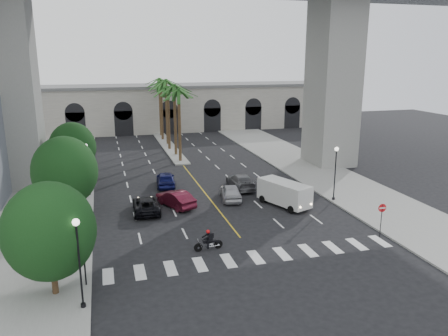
{
  "coord_description": "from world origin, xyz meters",
  "views": [
    {
      "loc": [
        -9.74,
        -27.8,
        13.6
      ],
      "look_at": [
        -0.19,
        6.0,
        4.6
      ],
      "focal_mm": 35.0,
      "sensor_mm": 36.0,
      "label": 1
    }
  ],
  "objects_px": {
    "car_a": "(231,192)",
    "car_b": "(175,199)",
    "car_e": "(166,179)",
    "car_c": "(146,205)",
    "car_d": "(241,181)",
    "lamp_post_left_far": "(87,165)",
    "pedestrian_b": "(49,214)",
    "motorcycle_rider": "(209,241)",
    "pedestrian_a": "(56,243)",
    "do_not_enter_sign": "(382,213)",
    "lamp_post_left_near": "(79,256)",
    "traffic_signal_near": "(83,249)",
    "traffic_signal_far": "(85,225)",
    "cargo_van": "(284,193)",
    "lamp_post_right": "(335,169)"
  },
  "relations": [
    {
      "from": "lamp_post_left_far",
      "to": "pedestrian_b",
      "type": "height_order",
      "value": "lamp_post_left_far"
    },
    {
      "from": "car_a",
      "to": "cargo_van",
      "type": "xyz_separation_m",
      "value": [
        4.31,
        -3.15,
        0.51
      ]
    },
    {
      "from": "car_e",
      "to": "pedestrian_a",
      "type": "xyz_separation_m",
      "value": [
        -9.89,
        -14.76,
        0.13
      ]
    },
    {
      "from": "cargo_van",
      "to": "lamp_post_left_far",
      "type": "bearing_deg",
      "value": 134.07
    },
    {
      "from": "do_not_enter_sign",
      "to": "motorcycle_rider",
      "type": "bearing_deg",
      "value": 179.28
    },
    {
      "from": "cargo_van",
      "to": "car_b",
      "type": "bearing_deg",
      "value": 143.92
    },
    {
      "from": "car_a",
      "to": "car_b",
      "type": "relative_size",
      "value": 0.96
    },
    {
      "from": "car_b",
      "to": "car_d",
      "type": "xyz_separation_m",
      "value": [
        7.64,
        3.87,
        0.0
      ]
    },
    {
      "from": "lamp_post_right",
      "to": "cargo_van",
      "type": "height_order",
      "value": "lamp_post_right"
    },
    {
      "from": "lamp_post_left_far",
      "to": "car_c",
      "type": "relative_size",
      "value": 1.08
    },
    {
      "from": "lamp_post_left_near",
      "to": "car_e",
      "type": "xyz_separation_m",
      "value": [
        7.88,
        22.3,
        -2.41
      ]
    },
    {
      "from": "lamp_post_left_near",
      "to": "traffic_signal_far",
      "type": "bearing_deg",
      "value": 89.12
    },
    {
      "from": "lamp_post_left_near",
      "to": "traffic_signal_near",
      "type": "bearing_deg",
      "value": 87.71
    },
    {
      "from": "car_d",
      "to": "do_not_enter_sign",
      "type": "bearing_deg",
      "value": 114.54
    },
    {
      "from": "motorcycle_rider",
      "to": "pedestrian_b",
      "type": "height_order",
      "value": "pedestrian_b"
    },
    {
      "from": "pedestrian_a",
      "to": "traffic_signal_near",
      "type": "bearing_deg",
      "value": -99.1
    },
    {
      "from": "car_b",
      "to": "car_e",
      "type": "distance_m",
      "value": 6.74
    },
    {
      "from": "pedestrian_b",
      "to": "car_a",
      "type": "bearing_deg",
      "value": 15.08
    },
    {
      "from": "car_d",
      "to": "cargo_van",
      "type": "relative_size",
      "value": 0.93
    },
    {
      "from": "car_a",
      "to": "traffic_signal_near",
      "type": "bearing_deg",
      "value": 54.78
    },
    {
      "from": "lamp_post_left_far",
      "to": "motorcycle_rider",
      "type": "relative_size",
      "value": 2.46
    },
    {
      "from": "lamp_post_left_far",
      "to": "lamp_post_right",
      "type": "relative_size",
      "value": 1.0
    },
    {
      "from": "do_not_enter_sign",
      "to": "traffic_signal_far",
      "type": "bearing_deg",
      "value": 178.92
    },
    {
      "from": "car_c",
      "to": "pedestrian_a",
      "type": "xyz_separation_m",
      "value": [
        -7.03,
        -7.26,
        0.25
      ]
    },
    {
      "from": "car_c",
      "to": "do_not_enter_sign",
      "type": "relative_size",
      "value": 1.84
    },
    {
      "from": "pedestrian_a",
      "to": "do_not_enter_sign",
      "type": "height_order",
      "value": "do_not_enter_sign"
    },
    {
      "from": "motorcycle_rider",
      "to": "cargo_van",
      "type": "distance_m",
      "value": 11.76
    },
    {
      "from": "car_d",
      "to": "pedestrian_b",
      "type": "xyz_separation_m",
      "value": [
        -18.49,
        -5.44,
        0.18
      ]
    },
    {
      "from": "car_e",
      "to": "pedestrian_b",
      "type": "relative_size",
      "value": 2.93
    },
    {
      "from": "lamp_post_left_far",
      "to": "motorcycle_rider",
      "type": "xyz_separation_m",
      "value": [
        8.56,
        -15.45,
        -2.51
      ]
    },
    {
      "from": "car_a",
      "to": "cargo_van",
      "type": "bearing_deg",
      "value": 152.66
    },
    {
      "from": "car_b",
      "to": "car_c",
      "type": "bearing_deg",
      "value": -8.51
    },
    {
      "from": "lamp_post_right",
      "to": "car_e",
      "type": "distance_m",
      "value": 17.75
    },
    {
      "from": "car_c",
      "to": "lamp_post_right",
      "type": "bearing_deg",
      "value": 176.55
    },
    {
      "from": "traffic_signal_near",
      "to": "car_e",
      "type": "bearing_deg",
      "value": 68.55
    },
    {
      "from": "car_e",
      "to": "car_c",
      "type": "bearing_deg",
      "value": 74.77
    },
    {
      "from": "lamp_post_left_near",
      "to": "pedestrian_a",
      "type": "height_order",
      "value": "lamp_post_left_near"
    },
    {
      "from": "car_e",
      "to": "motorcycle_rider",
      "type": "bearing_deg",
      "value": 97.98
    },
    {
      "from": "lamp_post_right",
      "to": "cargo_van",
      "type": "bearing_deg",
      "value": 179.91
    },
    {
      "from": "car_e",
      "to": "traffic_signal_near",
      "type": "bearing_deg",
      "value": 74.21
    },
    {
      "from": "lamp_post_left_far",
      "to": "traffic_signal_far",
      "type": "xyz_separation_m",
      "value": [
        0.1,
        -14.5,
        -0.71
      ]
    },
    {
      "from": "car_c",
      "to": "traffic_signal_far",
      "type": "bearing_deg",
      "value": 61.69
    },
    {
      "from": "car_c",
      "to": "car_e",
      "type": "bearing_deg",
      "value": -108.56
    },
    {
      "from": "car_e",
      "to": "do_not_enter_sign",
      "type": "height_order",
      "value": "do_not_enter_sign"
    },
    {
      "from": "car_c",
      "to": "pedestrian_a",
      "type": "height_order",
      "value": "pedestrian_a"
    },
    {
      "from": "pedestrian_b",
      "to": "traffic_signal_near",
      "type": "bearing_deg",
      "value": -67.15
    },
    {
      "from": "pedestrian_a",
      "to": "car_c",
      "type": "bearing_deg",
      "value": 14.15
    },
    {
      "from": "lamp_post_left_near",
      "to": "car_e",
      "type": "bearing_deg",
      "value": 70.54
    },
    {
      "from": "car_e",
      "to": "cargo_van",
      "type": "height_order",
      "value": "cargo_van"
    },
    {
      "from": "lamp_post_left_near",
      "to": "motorcycle_rider",
      "type": "xyz_separation_m",
      "value": [
        8.56,
        5.55,
        -2.51
      ]
    }
  ]
}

